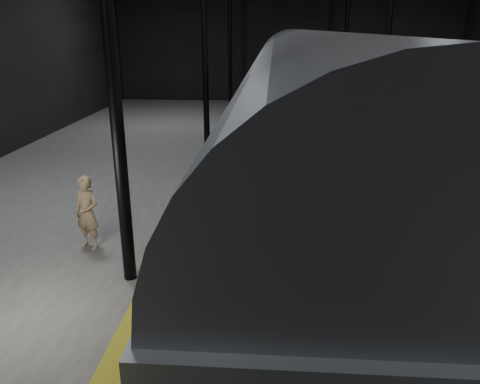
# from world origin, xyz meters

# --- Properties ---
(ground) EXTENTS (44.00, 44.00, 0.00)m
(ground) POSITION_xyz_m (0.00, 0.00, 0.00)
(ground) COLOR black
(ground) RESTS_ON ground
(platform_left) EXTENTS (9.00, 43.80, 1.00)m
(platform_left) POSITION_xyz_m (-7.50, 0.00, 0.50)
(platform_left) COLOR #4D4D4B
(platform_left) RESTS_ON ground
(tactile_strip) EXTENTS (0.50, 43.80, 0.01)m
(tactile_strip) POSITION_xyz_m (-3.25, 0.00, 1.00)
(tactile_strip) COLOR olive
(tactile_strip) RESTS_ON platform_left
(track) EXTENTS (2.40, 43.00, 0.24)m
(track) POSITION_xyz_m (0.00, 0.00, 0.07)
(track) COLOR #3F3328
(track) RESTS_ON ground
(train) EXTENTS (3.28, 21.95, 5.87)m
(train) POSITION_xyz_m (-0.00, 0.24, 3.27)
(train) COLOR gray
(train) RESTS_ON ground
(woman) EXTENTS (0.76, 0.63, 1.80)m
(woman) POSITION_xyz_m (-5.20, -2.61, 1.90)
(woman) COLOR tan
(woman) RESTS_ON platform_left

